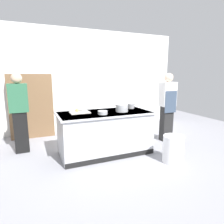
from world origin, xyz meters
name	(u,v)px	position (x,y,z in m)	size (l,w,h in m)	color
ground_plane	(105,152)	(0.00, 0.00, 0.00)	(10.00, 10.00, 0.00)	gray
back_wall	(80,81)	(0.00, 2.10, 1.50)	(6.40, 0.12, 3.00)	white
counter_island	(105,132)	(0.00, 0.00, 0.47)	(1.98, 0.98, 0.90)	#B7BABF
cutting_board	(80,112)	(-0.51, 0.13, 0.91)	(0.40, 0.28, 0.02)	silver
onion	(77,110)	(-0.55, 0.18, 0.96)	(0.08, 0.08, 0.08)	tan
stock_pot	(122,108)	(0.37, -0.07, 0.98)	(0.33, 0.26, 0.16)	#B7BABF
sauce_pan	(131,106)	(0.73, 0.19, 0.96)	(0.22, 0.15, 0.11)	#99999E
mixing_bowl	(103,113)	(-0.12, -0.19, 0.94)	(0.19, 0.19, 0.07)	#B7BABF
trash_bin	(173,149)	(1.05, -0.96, 0.26)	(0.40, 0.40, 0.53)	white
person_chef	(167,105)	(1.75, 0.14, 0.91)	(0.38, 0.25, 1.72)	black
person_guest	(19,111)	(-1.66, 0.75, 0.91)	(0.38, 0.24, 1.72)	black
bookshelf	(31,106)	(-1.42, 1.80, 0.85)	(1.10, 0.31, 1.70)	brown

